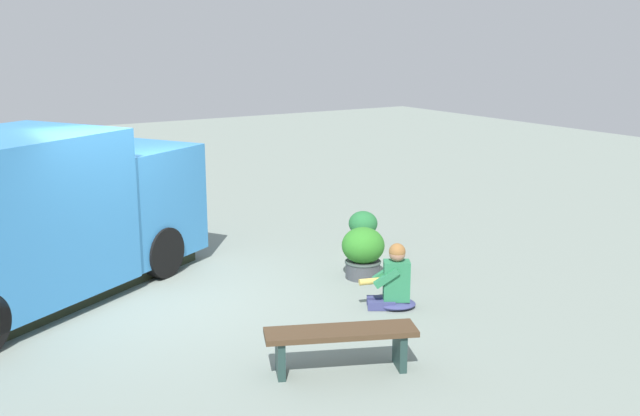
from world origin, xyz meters
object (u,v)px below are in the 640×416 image
plaza_bench (341,340)px  person_customer (394,282)px  planter_flowering_near (363,251)px  planter_flowering_far (363,231)px  food_truck (14,225)px

plaza_bench → person_customer: bearing=36.6°
person_customer → planter_flowering_near: bearing=73.1°
person_customer → plaza_bench: (-1.66, -1.23, 0.01)m
planter_flowering_far → food_truck: bearing=176.9°
food_truck → person_customer: (4.16, -2.70, -0.75)m
food_truck → planter_flowering_far: food_truck is taller
food_truck → person_customer: bearing=-33.0°
planter_flowering_far → person_customer: bearing=-116.7°
planter_flowering_near → person_customer: bearing=-106.9°
person_customer → planter_flowering_near: size_ratio=1.15×
person_customer → planter_flowering_far: size_ratio=1.32×
planter_flowering_far → plaza_bench: (-2.87, -3.64, 0.03)m
planter_flowering_near → planter_flowering_far: planter_flowering_near is taller
planter_flowering_far → plaza_bench: 4.64m
planter_flowering_near → food_truck: bearing=162.0°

